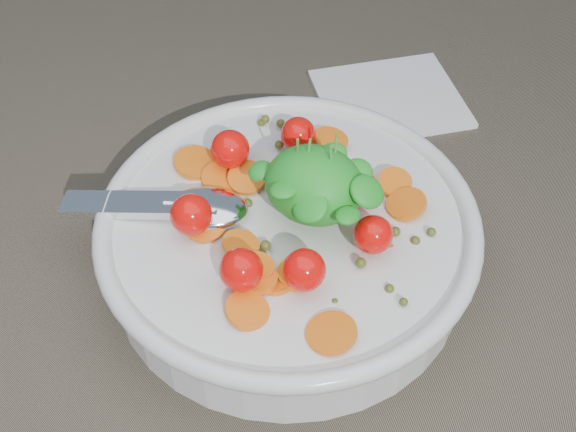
% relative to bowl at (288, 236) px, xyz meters
% --- Properties ---
extents(ground, '(6.00, 6.00, 0.00)m').
position_rel_bowl_xyz_m(ground, '(0.01, 0.01, -0.03)').
color(ground, '#6E624E').
rests_on(ground, ground).
extents(bowl, '(0.32, 0.29, 0.12)m').
position_rel_bowl_xyz_m(bowl, '(0.00, 0.00, 0.00)').
color(bowl, silver).
rests_on(bowl, ground).
extents(napkin, '(0.18, 0.18, 0.01)m').
position_rel_bowl_xyz_m(napkin, '(0.01, 0.23, -0.03)').
color(napkin, white).
rests_on(napkin, ground).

